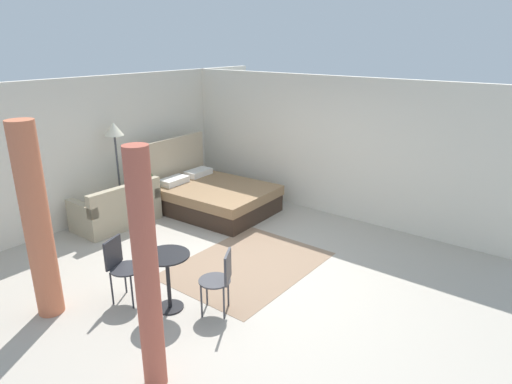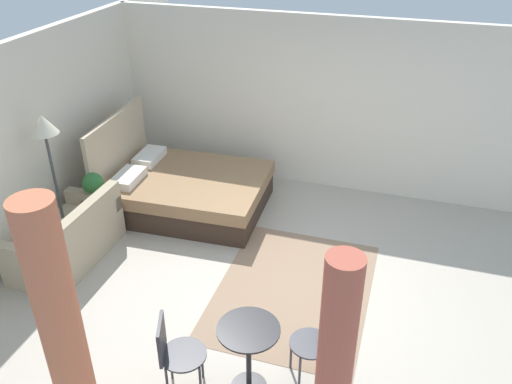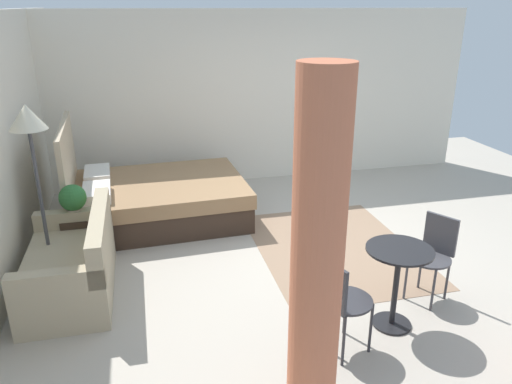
{
  "view_description": "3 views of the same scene",
  "coord_description": "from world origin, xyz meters",
  "px_view_note": "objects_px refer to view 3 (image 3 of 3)",
  "views": [
    {
      "loc": [
        -4.65,
        -3.91,
        3.23
      ],
      "look_at": [
        0.49,
        0.08,
        0.99
      ],
      "focal_mm": 31.08,
      "sensor_mm": 36.0,
      "label": 1
    },
    {
      "loc": [
        -4.74,
        -1.17,
        4.1
      ],
      "look_at": [
        0.49,
        0.48,
        0.96
      ],
      "focal_mm": 37.06,
      "sensor_mm": 36.0,
      "label": 2
    },
    {
      "loc": [
        -4.79,
        1.97,
        2.67
      ],
      "look_at": [
        0.02,
        0.8,
        0.78
      ],
      "focal_mm": 34.55,
      "sensor_mm": 36.0,
      "label": 3
    }
  ],
  "objects_px": {
    "potted_plant": "(73,200)",
    "balcony_table": "(397,273)",
    "cafe_chair_near_couch": "(434,250)",
    "floor_lamp": "(29,131)",
    "cafe_chair_near_window": "(339,297)",
    "couch": "(74,266)",
    "bed": "(154,198)",
    "nightstand": "(84,235)"
  },
  "relations": [
    {
      "from": "potted_plant",
      "to": "balcony_table",
      "type": "relative_size",
      "value": 0.52
    },
    {
      "from": "balcony_table",
      "to": "cafe_chair_near_couch",
      "type": "bearing_deg",
      "value": -59.46
    },
    {
      "from": "floor_lamp",
      "to": "cafe_chair_near_window",
      "type": "relative_size",
      "value": 2.14
    },
    {
      "from": "couch",
      "to": "cafe_chair_near_couch",
      "type": "xyz_separation_m",
      "value": [
        -0.89,
        -3.35,
        0.22
      ]
    },
    {
      "from": "potted_plant",
      "to": "floor_lamp",
      "type": "height_order",
      "value": "floor_lamp"
    },
    {
      "from": "balcony_table",
      "to": "cafe_chair_near_window",
      "type": "height_order",
      "value": "cafe_chair_near_window"
    },
    {
      "from": "couch",
      "to": "cafe_chair_near_couch",
      "type": "bearing_deg",
      "value": -104.91
    },
    {
      "from": "potted_plant",
      "to": "bed",
      "type": "bearing_deg",
      "value": -43.21
    },
    {
      "from": "nightstand",
      "to": "cafe_chair_near_window",
      "type": "height_order",
      "value": "cafe_chair_near_window"
    },
    {
      "from": "bed",
      "to": "cafe_chair_near_couch",
      "type": "distance_m",
      "value": 3.55
    },
    {
      "from": "potted_plant",
      "to": "cafe_chair_near_window",
      "type": "height_order",
      "value": "potted_plant"
    },
    {
      "from": "nightstand",
      "to": "potted_plant",
      "type": "height_order",
      "value": "potted_plant"
    },
    {
      "from": "balcony_table",
      "to": "cafe_chair_near_couch",
      "type": "distance_m",
      "value": 0.67
    },
    {
      "from": "cafe_chair_near_couch",
      "to": "floor_lamp",
      "type": "bearing_deg",
      "value": 72.12
    },
    {
      "from": "couch",
      "to": "cafe_chair_near_window",
      "type": "distance_m",
      "value": 2.61
    },
    {
      "from": "bed",
      "to": "couch",
      "type": "height_order",
      "value": "bed"
    },
    {
      "from": "bed",
      "to": "floor_lamp",
      "type": "height_order",
      "value": "floor_lamp"
    },
    {
      "from": "nightstand",
      "to": "balcony_table",
      "type": "bearing_deg",
      "value": -126.32
    },
    {
      "from": "cafe_chair_near_window",
      "to": "bed",
      "type": "bearing_deg",
      "value": 22.89
    },
    {
      "from": "balcony_table",
      "to": "cafe_chair_near_window",
      "type": "xyz_separation_m",
      "value": [
        -0.23,
        0.63,
        0.01
      ]
    },
    {
      "from": "bed",
      "to": "cafe_chair_near_window",
      "type": "bearing_deg",
      "value": -157.11
    },
    {
      "from": "couch",
      "to": "bed",
      "type": "bearing_deg",
      "value": -27.74
    },
    {
      "from": "potted_plant",
      "to": "floor_lamp",
      "type": "distance_m",
      "value": 0.99
    },
    {
      "from": "bed",
      "to": "potted_plant",
      "type": "height_order",
      "value": "bed"
    },
    {
      "from": "bed",
      "to": "potted_plant",
      "type": "xyz_separation_m",
      "value": [
        -0.92,
        0.87,
        0.42
      ]
    },
    {
      "from": "bed",
      "to": "nightstand",
      "type": "distance_m",
      "value": 1.16
    },
    {
      "from": "bed",
      "to": "cafe_chair_near_couch",
      "type": "relative_size",
      "value": 2.74
    },
    {
      "from": "nightstand",
      "to": "cafe_chair_near_window",
      "type": "bearing_deg",
      "value": -136.73
    },
    {
      "from": "bed",
      "to": "couch",
      "type": "relative_size",
      "value": 1.54
    },
    {
      "from": "nightstand",
      "to": "cafe_chair_near_window",
      "type": "xyz_separation_m",
      "value": [
        -2.25,
        -2.12,
        0.28
      ]
    },
    {
      "from": "couch",
      "to": "potted_plant",
      "type": "bearing_deg",
      "value": 1.52
    },
    {
      "from": "couch",
      "to": "cafe_chair_near_couch",
      "type": "distance_m",
      "value": 3.48
    },
    {
      "from": "nightstand",
      "to": "bed",
      "type": "bearing_deg",
      "value": -44.96
    },
    {
      "from": "nightstand",
      "to": "potted_plant",
      "type": "relative_size",
      "value": 1.27
    },
    {
      "from": "bed",
      "to": "cafe_chair_near_window",
      "type": "distance_m",
      "value": 3.35
    },
    {
      "from": "couch",
      "to": "cafe_chair_near_window",
      "type": "height_order",
      "value": "cafe_chair_near_window"
    },
    {
      "from": "balcony_table",
      "to": "bed",
      "type": "bearing_deg",
      "value": 34.13
    },
    {
      "from": "couch",
      "to": "floor_lamp",
      "type": "xyz_separation_m",
      "value": [
        0.27,
        0.25,
        1.3
      ]
    },
    {
      "from": "nightstand",
      "to": "couch",
      "type": "bearing_deg",
      "value": 178.06
    },
    {
      "from": "floor_lamp",
      "to": "balcony_table",
      "type": "distance_m",
      "value": 3.54
    },
    {
      "from": "cafe_chair_near_window",
      "to": "cafe_chair_near_couch",
      "type": "relative_size",
      "value": 1.04
    },
    {
      "from": "bed",
      "to": "cafe_chair_near_window",
      "type": "xyz_separation_m",
      "value": [
        -3.08,
        -1.3,
        0.23
      ]
    }
  ]
}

